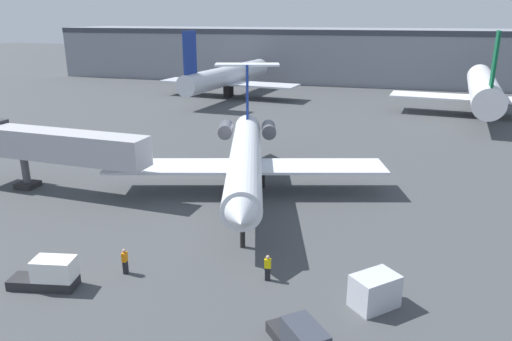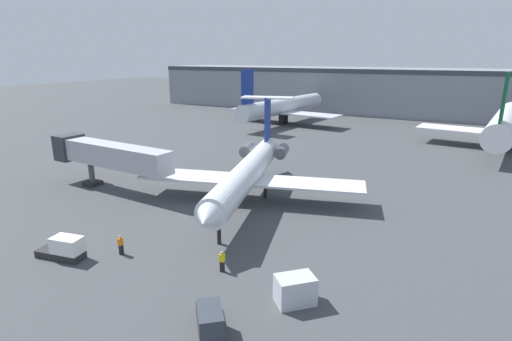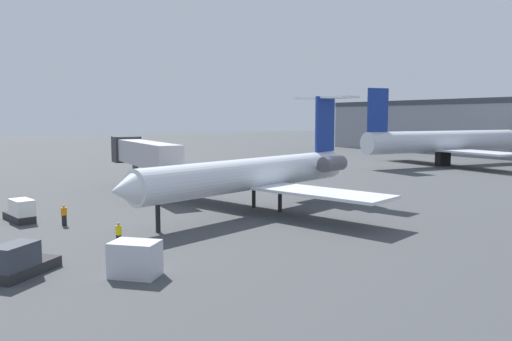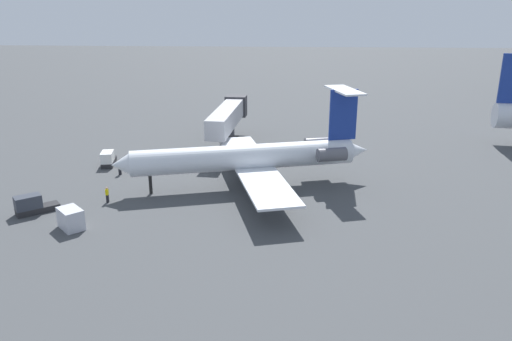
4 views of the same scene
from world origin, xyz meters
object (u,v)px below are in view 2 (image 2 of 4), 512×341
object	(u,v)px
jet_bridge	(104,154)
baggage_tug_trailing	(210,322)
ground_crew_loader	(121,245)
parked_airliner_west_end	(283,107)
regional_jet	(249,170)
parked_airliner_west_mid	(505,124)
baggage_tug_lead	(64,249)
cargo_container_uld	(295,290)
ground_crew_marshaller	(222,261)

from	to	relation	value
jet_bridge	baggage_tug_trailing	xyz separation A→B (m)	(26.53, -16.16, -3.56)
ground_crew_loader	parked_airliner_west_end	bearing A→B (deg)	103.63
regional_jet	parked_airliner_west_mid	xyz separation A→B (m)	(26.04, 43.54, 0.88)
baggage_tug_trailing	parked_airliner_west_mid	distance (m)	66.71
baggage_tug_lead	cargo_container_uld	size ratio (longest dim) A/B	1.41
baggage_tug_trailing	parked_airliner_west_end	world-z (taller)	parked_airliner_west_end
regional_jet	parked_airliner_west_end	distance (m)	53.57
jet_bridge	ground_crew_loader	world-z (taller)	jet_bridge
jet_bridge	parked_airliner_west_mid	size ratio (longest dim) A/B	0.54
regional_jet	cargo_container_uld	world-z (taller)	regional_jet
cargo_container_uld	ground_crew_loader	bearing A→B (deg)	-177.76
cargo_container_uld	regional_jet	bearing A→B (deg)	128.19
ground_crew_loader	jet_bridge	bearing A→B (deg)	141.43
jet_bridge	baggage_tug_trailing	size ratio (longest dim) A/B	4.61
ground_crew_marshaller	parked_airliner_west_mid	distance (m)	61.62
baggage_tug_trailing	parked_airliner_west_mid	size ratio (longest dim) A/B	0.12
baggage_tug_lead	cargo_container_uld	world-z (taller)	cargo_container_uld
ground_crew_marshaller	baggage_tug_lead	xyz separation A→B (m)	(-12.30, -4.34, -0.02)
baggage_tug_lead	parked_airliner_west_mid	size ratio (longest dim) A/B	0.12
ground_crew_loader	baggage_tug_trailing	size ratio (longest dim) A/B	0.43
jet_bridge	baggage_tug_lead	bearing A→B (deg)	-52.33
regional_jet	jet_bridge	world-z (taller)	regional_jet
parked_airliner_west_end	parked_airliner_west_mid	xyz separation A→B (m)	(45.08, -6.53, 0.30)
parked_airliner_west_end	parked_airliner_west_mid	size ratio (longest dim) A/B	0.99
regional_jet	ground_crew_loader	distance (m)	16.72
regional_jet	baggage_tug_lead	distance (m)	20.17
baggage_tug_trailing	parked_airliner_west_end	xyz separation A→B (m)	(-28.19, 70.97, 3.31)
ground_crew_marshaller	ground_crew_loader	xyz separation A→B (m)	(-8.84, -1.66, 0.00)
ground_crew_loader	regional_jet	bearing A→B (deg)	79.64
ground_crew_loader	cargo_container_uld	size ratio (longest dim) A/B	0.57
parked_airliner_west_end	parked_airliner_west_mid	distance (m)	45.55
cargo_container_uld	baggage_tug_lead	bearing A→B (deg)	-170.05
parked_airliner_west_mid	ground_crew_marshaller	bearing A→B (deg)	-109.14
baggage_tug_lead	cargo_container_uld	xyz separation A→B (m)	(18.73, 3.28, 0.12)
cargo_container_uld	baggage_tug_trailing	bearing A→B (deg)	-120.90
parked_airliner_west_mid	parked_airliner_west_end	bearing A→B (deg)	171.76
jet_bridge	baggage_tug_trailing	world-z (taller)	jet_bridge
ground_crew_loader	baggage_tug_lead	distance (m)	4.38
cargo_container_uld	parked_airliner_west_end	size ratio (longest dim) A/B	0.09
baggage_tug_lead	cargo_container_uld	bearing A→B (deg)	9.95
ground_crew_loader	parked_airliner_west_end	xyz separation A→B (m)	(-16.07, 66.30, 3.29)
parked_airliner_west_end	baggage_tug_trailing	bearing A→B (deg)	-68.34
jet_bridge	cargo_container_uld	xyz separation A→B (m)	(29.68, -10.89, -3.44)
regional_jet	parked_airliner_west_end	bearing A→B (deg)	110.82
regional_jet	jet_bridge	bearing A→B (deg)	-164.74
regional_jet	cargo_container_uld	size ratio (longest dim) A/B	9.52
ground_crew_loader	baggage_tug_lead	world-z (taller)	baggage_tug_lead
baggage_tug_lead	cargo_container_uld	distance (m)	19.01
baggage_tug_lead	parked_airliner_west_mid	xyz separation A→B (m)	(32.47, 62.46, 3.61)
ground_crew_loader	parked_airliner_west_end	size ratio (longest dim) A/B	0.05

